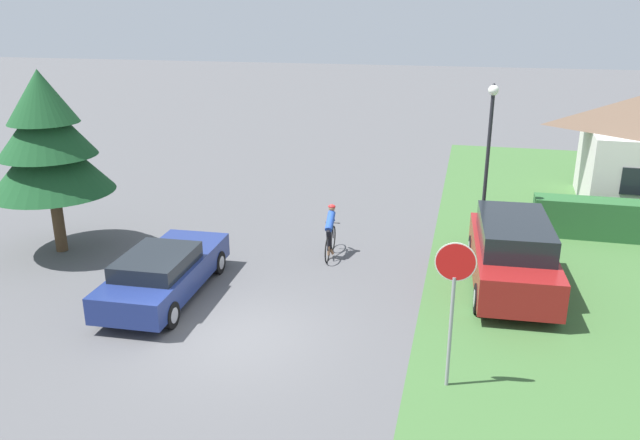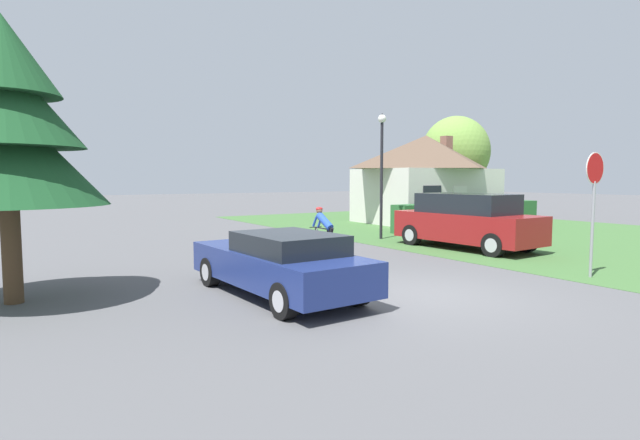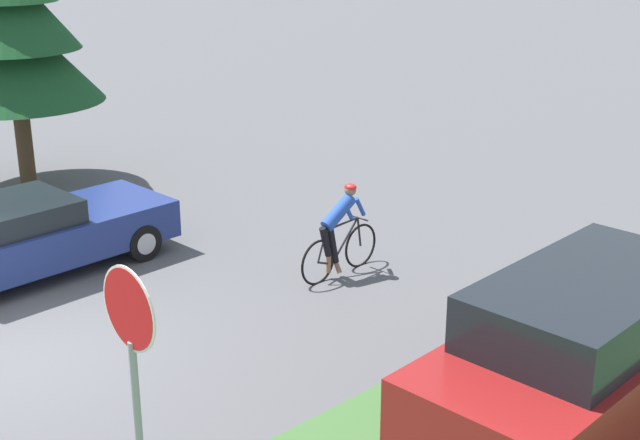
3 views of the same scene
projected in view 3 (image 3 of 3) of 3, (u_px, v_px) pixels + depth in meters
ground_plane at (13, 357)px, 11.93m from camera, size 140.00×140.00×0.00m
sedan_left_lane at (27, 236)px, 14.35m from camera, size 1.97×4.72×1.30m
cyclist at (339, 233)px, 14.32m from camera, size 0.44×1.77×1.52m
parked_suv_right at (586, 351)px, 10.13m from camera, size 2.20×5.03×1.85m
stop_sign at (133, 360)px, 7.46m from camera, size 0.76×0.07×2.97m
conifer_tall_near at (11, 28)px, 17.96m from camera, size 3.52×3.52×5.37m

